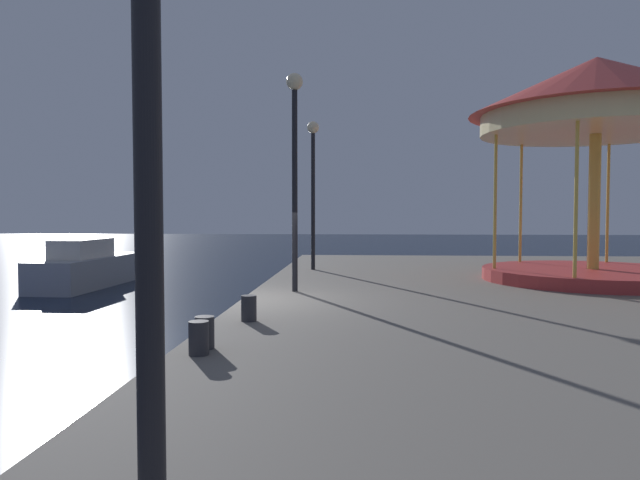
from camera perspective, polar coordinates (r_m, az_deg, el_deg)
The scene contains 8 objects.
ground_plane at distance 11.54m, azimuth -7.78°, elevation -9.78°, with size 120.00×120.00×0.00m, color black.
motorboat_grey at distance 21.22m, azimuth -21.98°, elevation -2.56°, with size 1.82×5.41×1.63m.
carousel at distance 16.03m, azimuth 25.65°, elevation 11.09°, with size 6.13×6.13×5.53m.
lamp_post_mid_promenade at distance 12.44m, azimuth -2.53°, elevation 9.42°, with size 0.36×0.36×4.66m.
lamp_post_far_end at distance 17.33m, azimuth -0.69°, elevation 7.05°, with size 0.36×0.36×4.43m.
bollard_south at distance 7.04m, azimuth -11.91°, elevation -9.48°, with size 0.24×0.24×0.40m, color #2D2D33.
bollard_north at distance 9.08m, azimuth -7.06°, elevation -6.72°, with size 0.24×0.24×0.40m, color #2D2D33.
bollard_center at distance 7.34m, azimuth -11.35°, elevation -8.97°, with size 0.24×0.24×0.40m, color #2D2D33.
Camera 1 is at (2.27, -11.04, 2.46)m, focal length 32.33 mm.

